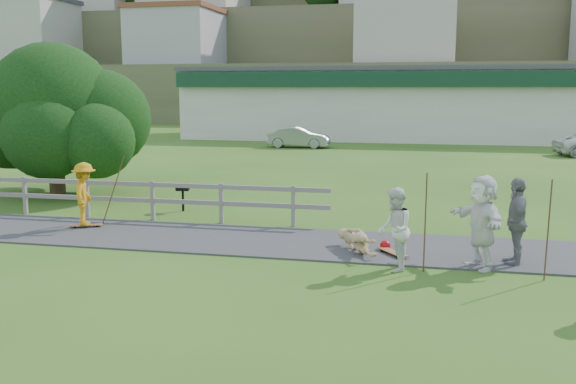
% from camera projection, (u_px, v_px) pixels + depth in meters
% --- Properties ---
extents(ground, '(260.00, 260.00, 0.00)m').
position_uv_depth(ground, '(175.00, 253.00, 14.26)').
color(ground, '#305819').
rests_on(ground, ground).
extents(path, '(34.00, 3.00, 0.04)m').
position_uv_depth(path, '(198.00, 237.00, 15.71)').
color(path, '#37373A').
rests_on(path, ground).
extents(fence, '(15.05, 0.10, 1.10)m').
position_uv_depth(fence, '(67.00, 191.00, 18.32)').
color(fence, slate).
rests_on(fence, ground).
extents(strip_mall, '(32.50, 10.75, 5.10)m').
position_uv_depth(strip_mall, '(412.00, 103.00, 46.64)').
color(strip_mall, beige).
rests_on(strip_mall, ground).
extents(hillside, '(220.00, 67.00, 47.50)m').
position_uv_depth(hillside, '(400.00, 18.00, 99.90)').
color(hillside, '#4A5532').
rests_on(hillside, ground).
extents(skater_rider, '(0.95, 1.21, 1.64)m').
position_uv_depth(skater_rider, '(85.00, 198.00, 16.65)').
color(skater_rider, orange).
rests_on(skater_rider, ground).
extents(skater_fallen, '(1.55, 1.12, 0.58)m').
position_uv_depth(skater_fallen, '(357.00, 241.00, 14.23)').
color(skater_fallen, tan).
rests_on(skater_fallen, ground).
extents(spectator_a, '(0.74, 0.89, 1.68)m').
position_uv_depth(spectator_a, '(395.00, 229.00, 12.81)').
color(spectator_a, white).
rests_on(spectator_a, ground).
extents(spectator_b, '(0.50, 1.10, 1.84)m').
position_uv_depth(spectator_b, '(516.00, 222.00, 13.20)').
color(spectator_b, gray).
rests_on(spectator_b, ground).
extents(spectator_d, '(1.29, 1.86, 1.93)m').
position_uv_depth(spectator_d, '(482.00, 222.00, 12.93)').
color(spectator_d, white).
rests_on(spectator_d, ground).
extents(car_silver, '(3.85, 1.38, 1.27)m').
position_uv_depth(car_silver, '(299.00, 137.00, 39.50)').
color(car_silver, '#98999F').
rests_on(car_silver, ground).
extents(tree, '(6.91, 6.91, 4.26)m').
position_uv_depth(tree, '(54.00, 133.00, 21.94)').
color(tree, black).
rests_on(tree, ground).
extents(bbq, '(0.43, 0.37, 0.83)m').
position_uv_depth(bbq, '(183.00, 197.00, 19.10)').
color(bbq, black).
rests_on(bbq, ground).
extents(longboard_rider, '(0.83, 0.52, 0.09)m').
position_uv_depth(longboard_rider, '(86.00, 227.00, 16.78)').
color(longboard_rider, '#905E2F').
rests_on(longboard_rider, ground).
extents(longboard_fallen, '(0.73, 0.86, 0.10)m').
position_uv_depth(longboard_fallen, '(393.00, 254.00, 14.00)').
color(longboard_fallen, '#905E2F').
rests_on(longboard_fallen, ground).
extents(helmet, '(0.24, 0.24, 0.24)m').
position_uv_depth(helmet, '(385.00, 246.00, 14.47)').
color(helmet, '#AC0A12').
rests_on(helmet, ground).
extents(pole_rider, '(0.03, 0.03, 2.03)m').
position_uv_depth(pole_rider, '(113.00, 189.00, 16.88)').
color(pole_rider, '#503520').
rests_on(pole_rider, ground).
extents(pole_spec_left, '(0.03, 0.03, 2.00)m').
position_uv_depth(pole_spec_left, '(425.00, 223.00, 12.68)').
color(pole_spec_left, '#503520').
rests_on(pole_spec_left, ground).
extents(pole_spec_right, '(0.03, 0.03, 1.96)m').
position_uv_depth(pole_spec_right, '(548.00, 230.00, 12.10)').
color(pole_spec_right, '#503520').
rests_on(pole_spec_right, ground).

